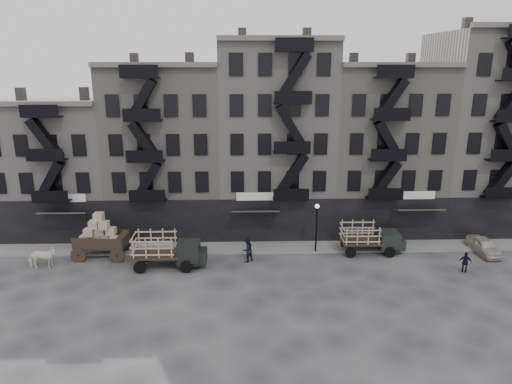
{
  "coord_description": "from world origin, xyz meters",
  "views": [
    {
      "loc": [
        -2.97,
        -32.56,
        15.38
      ],
      "look_at": [
        -1.95,
        4.0,
        4.95
      ],
      "focal_mm": 32.0,
      "sensor_mm": 36.0,
      "label": 1
    }
  ],
  "objects_px": {
    "stake_truck_west": "(167,248)",
    "wagon": "(99,233)",
    "policeman": "(465,262)",
    "stake_truck_east": "(370,236)",
    "horse": "(42,258)",
    "car_east": "(484,246)",
    "pedestrian_mid": "(247,250)"
  },
  "relations": [
    {
      "from": "wagon",
      "to": "stake_truck_east",
      "type": "xyz_separation_m",
      "value": [
        22.19,
        0.25,
        -0.62
      ]
    },
    {
      "from": "stake_truck_west",
      "to": "car_east",
      "type": "height_order",
      "value": "stake_truck_west"
    },
    {
      "from": "stake_truck_west",
      "to": "stake_truck_east",
      "type": "relative_size",
      "value": 1.07
    },
    {
      "from": "stake_truck_east",
      "to": "car_east",
      "type": "distance_m",
      "value": 9.55
    },
    {
      "from": "stake_truck_west",
      "to": "wagon",
      "type": "bearing_deg",
      "value": 160.08
    },
    {
      "from": "wagon",
      "to": "stake_truck_west",
      "type": "relative_size",
      "value": 0.8
    },
    {
      "from": "stake_truck_east",
      "to": "pedestrian_mid",
      "type": "bearing_deg",
      "value": -171.04
    },
    {
      "from": "stake_truck_west",
      "to": "horse",
      "type": "bearing_deg",
      "value": -179.89
    },
    {
      "from": "horse",
      "to": "stake_truck_west",
      "type": "distance_m",
      "value": 9.62
    },
    {
      "from": "policeman",
      "to": "car_east",
      "type": "bearing_deg",
      "value": -111.23
    },
    {
      "from": "car_east",
      "to": "wagon",
      "type": "bearing_deg",
      "value": 177.69
    },
    {
      "from": "stake_truck_west",
      "to": "policeman",
      "type": "height_order",
      "value": "stake_truck_west"
    },
    {
      "from": "wagon",
      "to": "stake_truck_east",
      "type": "relative_size",
      "value": 0.86
    },
    {
      "from": "horse",
      "to": "policeman",
      "type": "xyz_separation_m",
      "value": [
        32.26,
        -1.5,
        -0.09
      ]
    },
    {
      "from": "pedestrian_mid",
      "to": "policeman",
      "type": "height_order",
      "value": "pedestrian_mid"
    },
    {
      "from": "stake_truck_east",
      "to": "car_east",
      "type": "bearing_deg",
      "value": -1.5
    },
    {
      "from": "policeman",
      "to": "horse",
      "type": "bearing_deg",
      "value": 19.15
    },
    {
      "from": "stake_truck_west",
      "to": "car_east",
      "type": "xyz_separation_m",
      "value": [
        25.94,
        1.94,
        -0.94
      ]
    },
    {
      "from": "stake_truck_west",
      "to": "car_east",
      "type": "relative_size",
      "value": 1.45
    },
    {
      "from": "horse",
      "to": "stake_truck_east",
      "type": "xyz_separation_m",
      "value": [
        26.02,
        2.37,
        0.58
      ]
    },
    {
      "from": "car_east",
      "to": "policeman",
      "type": "xyz_separation_m",
      "value": [
        -3.28,
        -3.51,
        0.16
      ]
    },
    {
      "from": "stake_truck_west",
      "to": "stake_truck_east",
      "type": "xyz_separation_m",
      "value": [
        16.43,
        2.31,
        -0.11
      ]
    },
    {
      "from": "horse",
      "to": "wagon",
      "type": "height_order",
      "value": "wagon"
    },
    {
      "from": "stake_truck_west",
      "to": "policeman",
      "type": "bearing_deg",
      "value": -4.26
    },
    {
      "from": "wagon",
      "to": "policeman",
      "type": "distance_m",
      "value": 28.68
    },
    {
      "from": "stake_truck_west",
      "to": "policeman",
      "type": "distance_m",
      "value": 22.73
    },
    {
      "from": "wagon",
      "to": "policeman",
      "type": "xyz_separation_m",
      "value": [
        28.42,
        -3.63,
        -1.29
      ]
    },
    {
      "from": "car_east",
      "to": "pedestrian_mid",
      "type": "xyz_separation_m",
      "value": [
        -19.75,
        -1.12,
        0.35
      ]
    },
    {
      "from": "stake_truck_east",
      "to": "horse",
      "type": "bearing_deg",
      "value": -174.09
    },
    {
      "from": "pedestrian_mid",
      "to": "stake_truck_west",
      "type": "bearing_deg",
      "value": -29.92
    },
    {
      "from": "horse",
      "to": "pedestrian_mid",
      "type": "height_order",
      "value": "pedestrian_mid"
    },
    {
      "from": "car_east",
      "to": "horse",
      "type": "bearing_deg",
      "value": -178.87
    }
  ]
}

